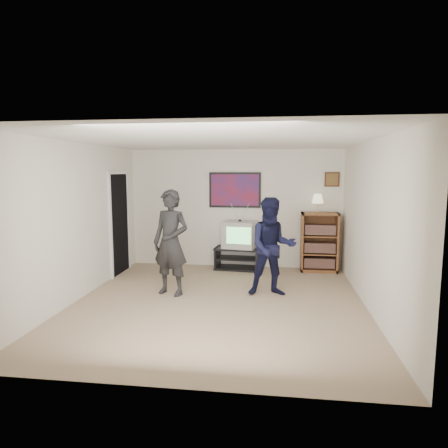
% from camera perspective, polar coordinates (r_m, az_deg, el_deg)
% --- Properties ---
extents(room_shell, '(4.51, 5.00, 2.51)m').
position_cam_1_polar(room_shell, '(6.41, -0.40, 0.41)').
color(room_shell, '#8A6F57').
rests_on(room_shell, ground).
extents(media_stand, '(0.97, 0.59, 0.46)m').
position_cam_1_polar(media_stand, '(8.42, 1.93, -4.90)').
color(media_stand, black).
rests_on(media_stand, room_shell).
extents(crt_television, '(0.73, 0.65, 0.55)m').
position_cam_1_polar(crt_television, '(8.32, 2.27, -1.49)').
color(crt_television, '#AAAAA5').
rests_on(crt_television, media_stand).
extents(bookshelf, '(0.74, 0.42, 1.21)m').
position_cam_1_polar(bookshelf, '(8.41, 13.44, -2.52)').
color(bookshelf, brown).
rests_on(bookshelf, room_shell).
extents(table_lamp, '(0.24, 0.24, 0.38)m').
position_cam_1_polar(table_lamp, '(8.30, 13.23, 2.90)').
color(table_lamp, '#F4EEB9').
rests_on(table_lamp, bookshelf).
extents(person_tall, '(0.74, 0.60, 1.75)m').
position_cam_1_polar(person_tall, '(6.65, -7.61, -2.64)').
color(person_tall, black).
rests_on(person_tall, room_shell).
extents(person_short, '(0.87, 0.72, 1.63)m').
position_cam_1_polar(person_short, '(6.60, 6.90, -3.27)').
color(person_short, black).
rests_on(person_short, room_shell).
extents(controller_left, '(0.05, 0.13, 0.04)m').
position_cam_1_polar(controller_left, '(6.76, -7.01, 0.32)').
color(controller_left, white).
rests_on(controller_left, person_tall).
extents(controller_right, '(0.06, 0.13, 0.04)m').
position_cam_1_polar(controller_right, '(6.77, 6.69, -1.02)').
color(controller_right, white).
rests_on(controller_right, person_short).
extents(poster, '(1.10, 0.03, 0.75)m').
position_cam_1_polar(poster, '(8.48, 1.57, 4.88)').
color(poster, black).
rests_on(poster, room_shell).
extents(air_vent, '(0.28, 0.02, 0.14)m').
position_cam_1_polar(air_vent, '(8.55, -2.11, 6.91)').
color(air_vent, white).
rests_on(air_vent, room_shell).
extents(small_picture, '(0.30, 0.03, 0.30)m').
position_cam_1_polar(small_picture, '(8.51, 15.18, 6.18)').
color(small_picture, '#3C1F13').
rests_on(small_picture, room_shell).
extents(doorway, '(0.03, 0.85, 2.00)m').
position_cam_1_polar(doorway, '(8.23, -14.76, 0.00)').
color(doorway, black).
rests_on(doorway, room_shell).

